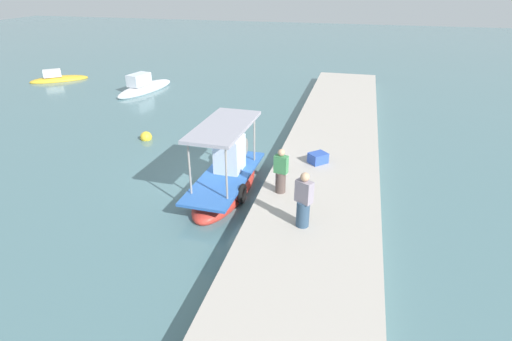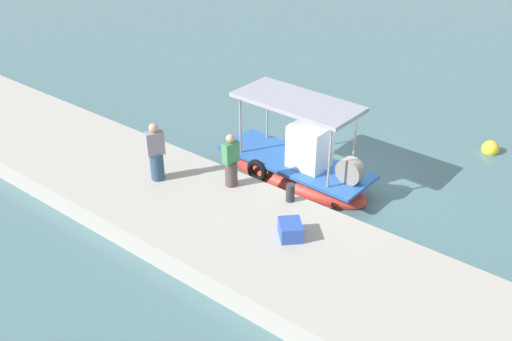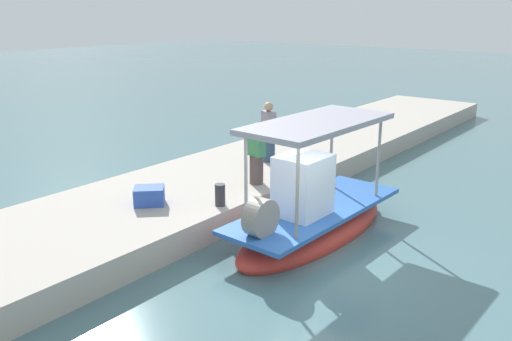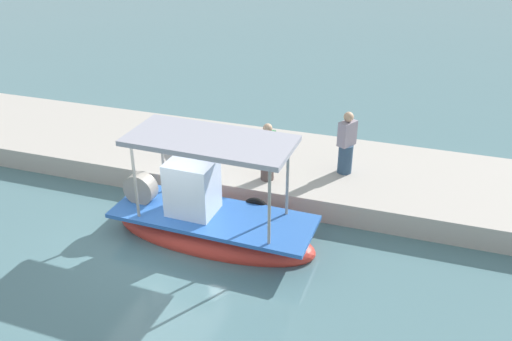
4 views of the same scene
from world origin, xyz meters
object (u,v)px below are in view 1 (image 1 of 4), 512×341
at_px(marker_buoy, 146,137).
at_px(moored_boat_near, 144,87).
at_px(fisherman_by_crate, 281,173).
at_px(moored_boat_mid, 59,79).
at_px(mooring_bollard, 280,163).
at_px(cargo_crate, 318,158).
at_px(main_fishing_boat, 227,179).
at_px(fisherman_near_bollard, 304,202).

height_order(marker_buoy, moored_boat_near, moored_boat_near).
relative_size(fisherman_by_crate, moored_boat_mid, 0.39).
xyz_separation_m(fisherman_by_crate, mooring_bollard, (1.80, 0.36, -0.47)).
bearing_deg(cargo_crate, mooring_bollard, 125.50).
distance_m(main_fishing_boat, fisherman_near_bollard, 4.32).
relative_size(fisherman_near_bollard, moored_boat_near, 0.32).
xyz_separation_m(main_fishing_boat, fisherman_near_bollard, (-2.66, -3.27, 0.94)).
distance_m(fisherman_by_crate, moored_boat_near, 18.34).
distance_m(main_fishing_boat, fisherman_by_crate, 2.50).
relative_size(main_fishing_boat, fisherman_by_crate, 3.20).
distance_m(marker_buoy, moored_boat_near, 9.76).
height_order(mooring_bollard, moored_boat_mid, mooring_bollard).
xyz_separation_m(fisherman_near_bollard, moored_boat_mid, (16.44, 21.61, -1.31)).
xyz_separation_m(fisherman_by_crate, moored_boat_mid, (14.54, 20.55, -1.23)).
xyz_separation_m(marker_buoy, moored_boat_near, (8.56, 4.69, 0.14)).
distance_m(fisherman_near_bollard, moored_boat_near, 20.46).
distance_m(mooring_bollard, cargo_crate, 1.65).
distance_m(fisherman_by_crate, cargo_crate, 2.98).
xyz_separation_m(main_fishing_boat, fisherman_by_crate, (-0.76, -2.22, 0.86)).
relative_size(main_fishing_boat, cargo_crate, 7.56).
distance_m(cargo_crate, moored_boat_near, 17.17).
xyz_separation_m(moored_boat_near, moored_boat_mid, (1.16, 8.06, -0.13)).
relative_size(mooring_bollard, moored_boat_near, 0.09).
height_order(fisherman_near_bollard, mooring_bollard, fisherman_near_bollard).
xyz_separation_m(mooring_bollard, cargo_crate, (0.96, -1.35, -0.05)).
bearing_deg(cargo_crate, fisherman_by_crate, 160.33).
bearing_deg(main_fishing_boat, mooring_bollard, -60.63).
relative_size(mooring_bollard, cargo_crate, 0.76).
height_order(main_fishing_boat, fisherman_near_bollard, main_fishing_boat).
relative_size(fisherman_by_crate, moored_boat_near, 0.29).
distance_m(fisherman_near_bollard, fisherman_by_crate, 2.18).
height_order(main_fishing_boat, mooring_bollard, main_fishing_boat).
bearing_deg(moored_boat_near, marker_buoy, -151.28).
relative_size(cargo_crate, marker_buoy, 1.16).
height_order(main_fishing_boat, cargo_crate, main_fishing_boat).
relative_size(fisherman_by_crate, cargo_crate, 2.36).
xyz_separation_m(fisherman_by_crate, marker_buoy, (4.82, 7.81, -1.24)).
bearing_deg(main_fishing_boat, fisherman_near_bollard, -129.11).
bearing_deg(marker_buoy, fisherman_by_crate, -121.67).
xyz_separation_m(fisherman_near_bollard, marker_buoy, (6.72, 8.86, -1.32)).
xyz_separation_m(marker_buoy, moored_boat_mid, (9.72, 12.74, 0.01)).
height_order(mooring_bollard, cargo_crate, mooring_bollard).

